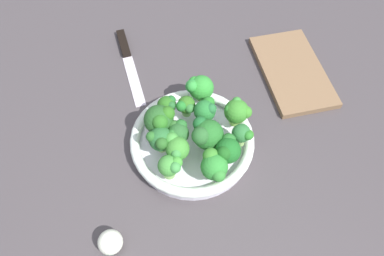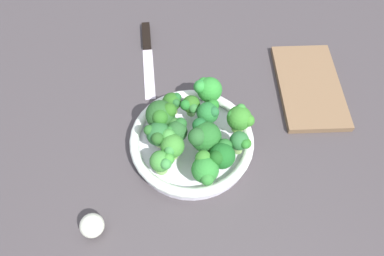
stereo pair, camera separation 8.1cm
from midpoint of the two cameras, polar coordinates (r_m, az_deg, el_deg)
name	(u,v)px [view 2 (the right image)]	position (r cm, az deg, el deg)	size (l,w,h in cm)	color
ground_plane	(187,148)	(87.89, 1.86, -3.25)	(130.00, 130.00, 2.50)	#423C3E
bowl	(192,140)	(85.24, 2.72, -2.02)	(27.81, 27.81, 3.96)	silver
broccoli_floret_0	(190,105)	(84.02, 2.41, 3.25)	(4.49, 4.14, 5.52)	#7BB560
broccoli_floret_1	(209,112)	(82.33, 5.36, 2.13)	(5.64, 4.95, 6.51)	#84CA66
broccoli_floret_2	(161,115)	(80.77, -1.83, 1.72)	(6.99, 6.76, 7.85)	#92C75B
broccoli_floret_3	(177,130)	(79.60, 0.55, -0.51)	(5.43, 4.63, 6.24)	#85BE61
broccoli_floret_4	(222,155)	(77.18, 7.53, -4.29)	(6.44, 5.41, 6.57)	#98D570
broccoli_floret_5	(240,118)	(82.38, 10.01, 1.22)	(5.44, 6.02, 6.79)	#86BB4F
broccoli_floret_6	(172,102)	(84.36, -0.23, 3.68)	(4.22, 4.22, 5.69)	#94BF57
broccoli_floret_7	(158,133)	(78.77, -2.24, -1.05)	(6.70, 5.56, 6.78)	#94C166
broccoli_floret_8	(172,145)	(77.18, -0.09, -2.82)	(5.95, 5.13, 6.82)	#8CCB58
broccoli_floret_9	(204,136)	(78.70, 4.80, -1.48)	(6.69, 6.89, 7.54)	#94C961
broccoli_floret_10	(162,161)	(76.05, -1.45, -5.29)	(4.66, 5.08, 6.09)	#8FC767
broccoli_floret_11	(205,169)	(75.66, 5.06, -6.43)	(7.02, 5.56, 6.35)	#93CE5D
broccoli_floret_12	(207,89)	(86.70, 5.01, 5.70)	(5.80, 6.54, 6.40)	#84C75D
broccoli_floret_13	(240,142)	(79.57, 10.20, -2.33)	(4.16, 4.58, 5.92)	#90BD64
knife	(147,49)	(105.16, -4.55, 11.66)	(26.29, 9.36, 1.50)	silver
cutting_board	(309,86)	(101.48, 19.47, 5.79)	(26.82, 15.25, 1.60)	brown
garlic_bulb	(92,226)	(77.97, -11.91, -14.44)	(4.86, 4.86, 4.86)	silver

